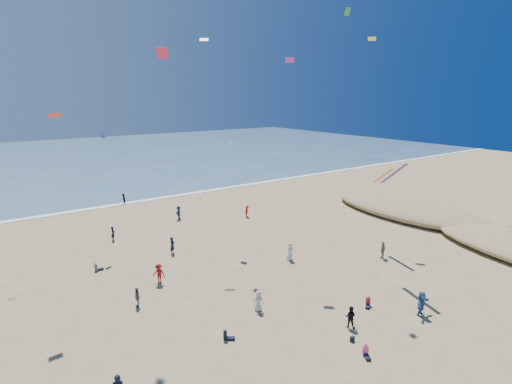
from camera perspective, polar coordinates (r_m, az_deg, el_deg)
ocean at (r=108.93m, az=-28.61°, el=3.85°), size 220.00×100.00×0.06m
surf_line at (r=60.45m, az=-22.45°, el=-2.22°), size 220.00×1.20×0.08m
standing_flyers at (r=36.39m, az=-3.54°, el=-10.16°), size 36.52×47.20×1.86m
seated_group at (r=28.24m, az=4.44°, el=-18.74°), size 16.13×32.22×0.84m
navy_bag at (r=28.24m, az=13.60°, el=-19.73°), size 0.28×0.18×0.34m
kites_aloft at (r=32.49m, az=7.88°, el=10.86°), size 44.07×43.15×28.61m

